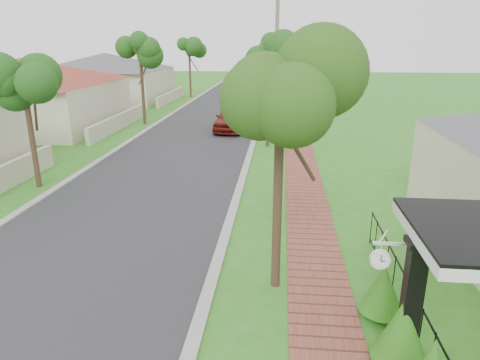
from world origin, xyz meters
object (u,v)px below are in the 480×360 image
at_px(parked_car_white, 254,107).
at_px(utility_pole, 276,64).
at_px(station_clock, 381,258).
at_px(porch_post, 410,313).
at_px(near_tree, 281,96).
at_px(parked_car_red, 232,119).

distance_m(parked_car_white, utility_pole, 7.94).
distance_m(utility_pole, station_clock, 20.02).
bearing_deg(porch_post, near_tree, 133.23).
relative_size(near_tree, station_clock, 8.87).
relative_size(parked_car_red, station_clock, 7.34).
relative_size(porch_post, parked_car_white, 0.59).
distance_m(parked_car_red, station_clock, 21.44).
bearing_deg(near_tree, utility_pole, 91.22).
bearing_deg(near_tree, station_clock, -48.42).
bearing_deg(station_clock, parked_car_red, 103.68).
height_order(parked_car_red, near_tree, near_tree).
bearing_deg(parked_car_red, porch_post, -71.54).
bearing_deg(station_clock, utility_pole, 96.47).
bearing_deg(parked_car_white, parked_car_red, -91.13).
bearing_deg(porch_post, utility_pole, 97.70).
height_order(parked_car_red, utility_pole, utility_pole).
distance_m(porch_post, near_tree, 4.83).
bearing_deg(utility_pole, porch_post, -82.30).
bearing_deg(parked_car_red, parked_car_white, 83.61).
distance_m(parked_car_red, parked_car_white, 5.87).
relative_size(utility_pole, station_clock, 13.39).
height_order(parked_car_red, station_clock, station_clock).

